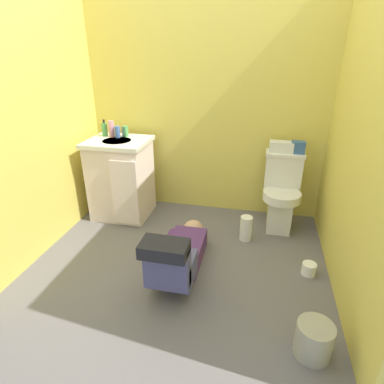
# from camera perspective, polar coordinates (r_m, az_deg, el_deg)

# --- Properties ---
(ground_plane) EXTENTS (2.90, 3.05, 0.04)m
(ground_plane) POSITION_cam_1_polar(r_m,az_deg,el_deg) (2.80, -2.00, -12.23)
(ground_plane) COLOR #635F60
(wall_back) EXTENTS (2.56, 0.08, 2.40)m
(wall_back) POSITION_cam_1_polar(r_m,az_deg,el_deg) (3.31, 2.45, 16.63)
(wall_back) COLOR #D9C651
(wall_back) RESTS_ON ground_plane
(wall_left) EXTENTS (0.08, 2.05, 2.40)m
(wall_left) POSITION_cam_1_polar(r_m,az_deg,el_deg) (2.87, -27.86, 12.66)
(wall_left) COLOR #D9C651
(wall_left) RESTS_ON ground_plane
(wall_right) EXTENTS (0.08, 2.05, 2.40)m
(wall_right) POSITION_cam_1_polar(r_m,az_deg,el_deg) (2.31, 29.39, 10.07)
(wall_right) COLOR #D9C651
(wall_right) RESTS_ON ground_plane
(toilet) EXTENTS (0.36, 0.46, 0.75)m
(toilet) POSITION_cam_1_polar(r_m,az_deg,el_deg) (3.20, 15.66, -0.15)
(toilet) COLOR silver
(toilet) RESTS_ON ground_plane
(vanity_cabinet) EXTENTS (0.60, 0.53, 0.82)m
(vanity_cabinet) POSITION_cam_1_polar(r_m,az_deg,el_deg) (3.38, -12.51, 2.47)
(vanity_cabinet) COLOR silver
(vanity_cabinet) RESTS_ON ground_plane
(faucet) EXTENTS (0.02, 0.02, 0.10)m
(faucet) POSITION_cam_1_polar(r_m,az_deg,el_deg) (3.37, -12.25, 10.52)
(faucet) COLOR silver
(faucet) RESTS_ON vanity_cabinet
(person_plumber) EXTENTS (0.39, 1.06, 0.52)m
(person_plumber) POSITION_cam_1_polar(r_m,az_deg,el_deg) (2.54, -2.41, -11.08)
(person_plumber) COLOR #512D6B
(person_plumber) RESTS_ON ground_plane
(tissue_box) EXTENTS (0.22, 0.11, 0.10)m
(tissue_box) POSITION_cam_1_polar(r_m,az_deg,el_deg) (3.14, 15.68, 7.80)
(tissue_box) COLOR silver
(tissue_box) RESTS_ON toilet
(toiletry_bag) EXTENTS (0.12, 0.09, 0.11)m
(toiletry_bag) POSITION_cam_1_polar(r_m,az_deg,el_deg) (3.15, 18.43, 7.60)
(toiletry_bag) COLOR #33598C
(toiletry_bag) RESTS_ON toilet
(soap_dispenser) EXTENTS (0.06, 0.06, 0.17)m
(soap_dispenser) POSITION_cam_1_polar(r_m,az_deg,el_deg) (3.43, -15.36, 10.76)
(soap_dispenser) COLOR #4B9A4D
(soap_dispenser) RESTS_ON vanity_cabinet
(bottle_pink) EXTENTS (0.06, 0.06, 0.16)m
(bottle_pink) POSITION_cam_1_polar(r_m,az_deg,el_deg) (3.37, -14.21, 10.89)
(bottle_pink) COLOR pink
(bottle_pink) RESTS_ON vanity_cabinet
(bottle_blue) EXTENTS (0.05, 0.05, 0.12)m
(bottle_blue) POSITION_cam_1_polar(r_m,az_deg,el_deg) (3.33, -13.19, 10.42)
(bottle_blue) COLOR #4167B4
(bottle_blue) RESTS_ON vanity_cabinet
(bottle_green) EXTENTS (0.06, 0.06, 0.11)m
(bottle_green) POSITION_cam_1_polar(r_m,az_deg,el_deg) (3.36, -11.79, 10.59)
(bottle_green) COLOR #519C50
(bottle_green) RESTS_ON vanity_cabinet
(trash_can) EXTENTS (0.21, 0.21, 0.22)m
(trash_can) POSITION_cam_1_polar(r_m,az_deg,el_deg) (2.15, 20.92, -23.46)
(trash_can) COLOR #9F9C87
(trash_can) RESTS_ON ground_plane
(paper_towel_roll) EXTENTS (0.11, 0.11, 0.24)m
(paper_towel_roll) POSITION_cam_1_polar(r_m,az_deg,el_deg) (3.02, 9.61, -6.41)
(paper_towel_roll) COLOR white
(paper_towel_roll) RESTS_ON ground_plane
(toilet_paper_roll) EXTENTS (0.11, 0.11, 0.10)m
(toilet_paper_roll) POSITION_cam_1_polar(r_m,az_deg,el_deg) (2.76, 20.16, -12.78)
(toilet_paper_roll) COLOR white
(toilet_paper_roll) RESTS_ON ground_plane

